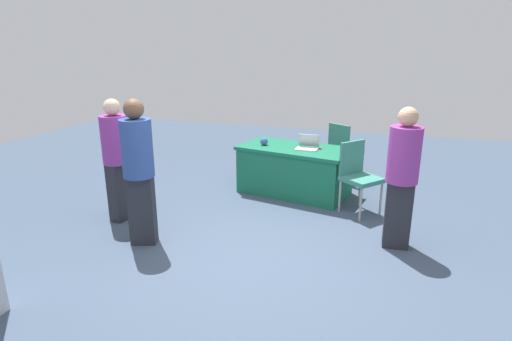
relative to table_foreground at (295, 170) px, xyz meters
The scene contains 10 objects.
ground_plane 2.18m from the table_foreground, 90.56° to the left, with size 14.40×14.40×0.00m, color #3D4C60.
table_foreground is the anchor object (origin of this frame).
chair_tucked_right 1.13m from the table_foreground, 123.05° to the right, with size 0.61×0.61×0.95m.
chair_aisle 1.11m from the table_foreground, 153.70° to the left, with size 0.62×0.62×0.97m.
person_presenter 2.59m from the table_foreground, 60.64° to the left, with size 0.43×0.43×1.66m.
person_attendee_standing 2.10m from the table_foreground, 137.47° to the left, with size 0.36×0.36×1.58m.
person_attendee_browsing 2.60m from the table_foreground, 41.82° to the left, with size 0.40×0.40×1.57m.
laptop_silver 0.45m from the table_foreground, 164.41° to the left, with size 0.32×0.29×0.21m.
yarn_ball 0.64m from the table_foreground, ahead, with size 0.12×0.12×0.12m, color #3F5999.
scissors_red 0.49m from the table_foreground, behind, with size 0.18×0.04×0.01m, color red.
Camera 1 is at (-1.34, 3.77, 2.19)m, focal length 29.08 mm.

